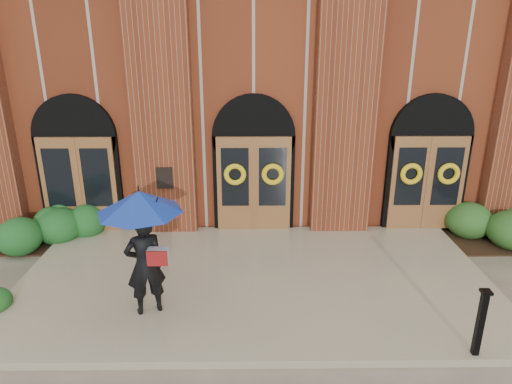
{
  "coord_description": "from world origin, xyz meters",
  "views": [
    {
      "loc": [
        -0.07,
        -8.47,
        5.16
      ],
      "look_at": [
        0.04,
        1.0,
        1.79
      ],
      "focal_mm": 32.0,
      "sensor_mm": 36.0,
      "label": 1
    }
  ],
  "objects_px": {
    "hedge_wall_left": "(50,228)",
    "hedge_wall_right": "(491,227)",
    "metal_post": "(480,321)",
    "man_with_umbrella": "(142,229)"
  },
  "relations": [
    {
      "from": "hedge_wall_left",
      "to": "hedge_wall_right",
      "type": "bearing_deg",
      "value": -0.48
    },
    {
      "from": "man_with_umbrella",
      "to": "hedge_wall_left",
      "type": "distance_m",
      "value": 4.78
    },
    {
      "from": "hedge_wall_left",
      "to": "man_with_umbrella",
      "type": "bearing_deg",
      "value": -45.65
    },
    {
      "from": "man_with_umbrella",
      "to": "hedge_wall_left",
      "type": "height_order",
      "value": "man_with_umbrella"
    },
    {
      "from": "metal_post",
      "to": "hedge_wall_right",
      "type": "bearing_deg",
      "value": 61.21
    },
    {
      "from": "hedge_wall_left",
      "to": "hedge_wall_right",
      "type": "height_order",
      "value": "hedge_wall_right"
    },
    {
      "from": "man_with_umbrella",
      "to": "metal_post",
      "type": "distance_m",
      "value": 5.83
    },
    {
      "from": "metal_post",
      "to": "hedge_wall_left",
      "type": "relative_size",
      "value": 0.36
    },
    {
      "from": "man_with_umbrella",
      "to": "hedge_wall_right",
      "type": "bearing_deg",
      "value": 179.84
    },
    {
      "from": "hedge_wall_left",
      "to": "hedge_wall_right",
      "type": "xyz_separation_m",
      "value": [
        11.23,
        -0.09,
        0.01
      ]
    }
  ]
}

